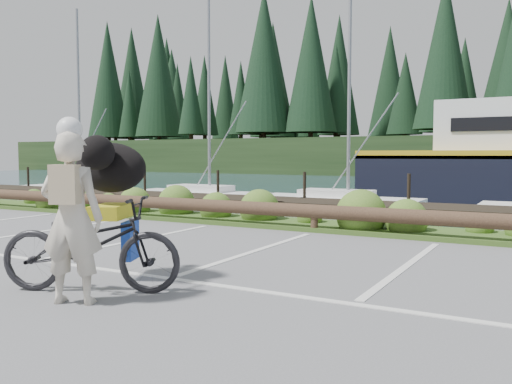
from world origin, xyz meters
TOP-DOWN VIEW (x-y plane):
  - ground at (0.00, 0.00)m, footprint 72.00×72.00m
  - vegetation_strip at (0.00, 5.30)m, footprint 34.00×1.60m
  - log_rail at (0.00, 4.60)m, footprint 32.00×0.30m
  - bicycle at (-0.41, -1.40)m, footprint 2.34×1.60m
  - cyclist at (-0.20, -1.87)m, footprint 0.83×0.71m
  - dog at (-0.70, -0.75)m, footprint 0.98×1.28m

SIDE VIEW (x-z plane):
  - ground at x=0.00m, z-range 0.00..0.00m
  - log_rail at x=0.00m, z-range -0.30..0.30m
  - vegetation_strip at x=0.00m, z-range 0.00..0.10m
  - bicycle at x=-0.41m, z-range 0.00..1.17m
  - cyclist at x=-0.20m, z-range 0.00..1.93m
  - dog at x=-0.70m, z-range 1.17..1.83m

